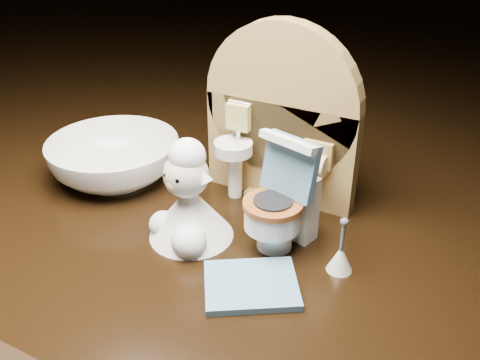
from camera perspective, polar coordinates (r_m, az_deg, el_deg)
The scene contains 6 objects.
backdrop_panel at distance 0.43m, azimuth 4.27°, elevation 5.86°, with size 0.13×0.05×0.15m.
toy_toilet at distance 0.39m, azimuth 4.58°, elevation -2.82°, with size 0.05×0.06×0.09m.
bath_mat at distance 0.37m, azimuth 1.19°, elevation -11.12°, with size 0.06×0.05×0.00m, color #5483A5.
toilet_brush at distance 0.38m, azimuth 10.66°, elevation -8.05°, with size 0.02×0.02×0.04m.
plush_lamb at distance 0.40m, azimuth -5.54°, elevation -2.61°, with size 0.06×0.07×0.08m.
ceramic_bowl at distance 0.50m, azimuth -13.27°, elevation 2.18°, with size 0.12×0.12×0.04m, color white.
Camera 1 is at (0.16, -0.30, 0.24)m, focal length 40.00 mm.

